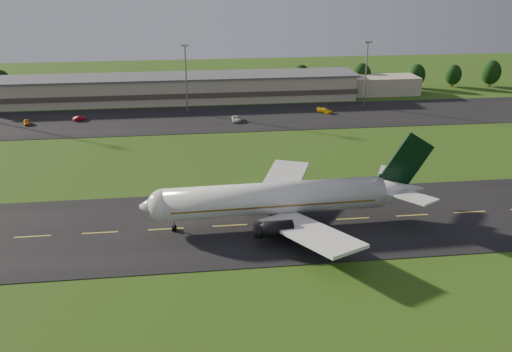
{
  "coord_description": "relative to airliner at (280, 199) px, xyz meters",
  "views": [
    {
      "loc": [
        4.08,
        -89.2,
        43.12
      ],
      "look_at": [
        16.61,
        8.0,
        6.0
      ],
      "focal_mm": 40.0,
      "sensor_mm": 36.0,
      "label": 1
    }
  ],
  "objects": [
    {
      "name": "ground",
      "position": [
        -19.77,
        -0.03,
        -4.66
      ],
      "size": [
        360.0,
        360.0,
        0.0
      ],
      "primitive_type": "plane",
      "color": "#264B12",
      "rests_on": "ground"
    },
    {
      "name": "taxiway",
      "position": [
        -19.77,
        -0.03,
        -4.61
      ],
      "size": [
        220.0,
        30.0,
        0.1
      ],
      "primitive_type": "cube",
      "color": "black",
      "rests_on": "ground"
    },
    {
      "name": "apron",
      "position": [
        -19.77,
        71.97,
        -4.61
      ],
      "size": [
        260.0,
        30.0,
        0.1
      ],
      "primitive_type": "cube",
      "color": "black",
      "rests_on": "ground"
    },
    {
      "name": "light_mast_centre",
      "position": [
        -14.77,
        79.97,
        8.08
      ],
      "size": [
        2.4,
        1.2,
        20.35
      ],
      "color": "gray",
      "rests_on": "ground"
    },
    {
      "name": "service_vehicle_c",
      "position": [
        -1.11,
        68.09,
        -3.84
      ],
      "size": [
        2.49,
        5.23,
        1.44
      ],
      "primitive_type": "imported",
      "rotation": [
        0.0,
        0.0,
        -0.02
      ],
      "color": "silver",
      "rests_on": "apron"
    },
    {
      "name": "service_vehicle_a",
      "position": [
        -59.65,
        72.13,
        -3.86
      ],
      "size": [
        2.77,
        4.41,
        1.4
      ],
      "primitive_type": "imported",
      "rotation": [
        0.0,
        0.0,
        0.29
      ],
      "color": "#C47A0B",
      "rests_on": "apron"
    },
    {
      "name": "airliner",
      "position": [
        0.0,
        0.0,
        0.0
      ],
      "size": [
        51.28,
        42.16,
        15.57
      ],
      "rotation": [
        0.0,
        0.0,
        0.03
      ],
      "color": "white",
      "rests_on": "ground"
    },
    {
      "name": "terminal",
      "position": [
        -13.36,
        96.16,
        -0.67
      ],
      "size": [
        145.0,
        16.0,
        8.4
      ],
      "color": "#B9A88D",
      "rests_on": "ground"
    },
    {
      "name": "service_vehicle_d",
      "position": [
        26.36,
        74.03,
        -3.84
      ],
      "size": [
        5.12,
        4.78,
        1.45
      ],
      "primitive_type": "imported",
      "rotation": [
        0.0,
        0.0,
        0.87
      ],
      "color": "yellow",
      "rests_on": "apron"
    },
    {
      "name": "light_mast_east",
      "position": [
        40.23,
        79.97,
        8.08
      ],
      "size": [
        2.4,
        1.2,
        20.35
      ],
      "color": "gray",
      "rests_on": "ground"
    },
    {
      "name": "tree_line",
      "position": [
        12.27,
        105.57,
        0.23
      ],
      "size": [
        197.62,
        9.62,
        9.55
      ],
      "color": "black",
      "rests_on": "ground"
    },
    {
      "name": "service_vehicle_b",
      "position": [
        -45.66,
        74.69,
        -3.95
      ],
      "size": [
        3.88,
        2.87,
        1.22
      ],
      "primitive_type": "imported",
      "rotation": [
        0.0,
        0.0,
        2.05
      ],
      "color": "#A30A21",
      "rests_on": "apron"
    }
  ]
}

